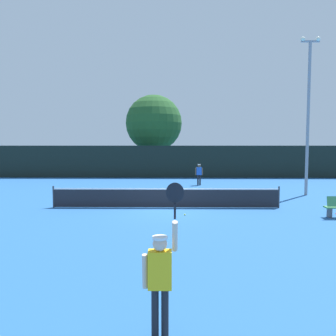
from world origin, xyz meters
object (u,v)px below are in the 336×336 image
object	(u,v)px
player_serving	(161,271)
large_tree	(154,123)
light_pole	(308,108)
parked_car_mid	(227,165)
tennis_ball	(185,215)
parked_car_near	(143,165)
player_receiving	(199,172)

from	to	relation	value
player_serving	large_tree	size ratio (longest dim) A/B	0.31
light_pole	parked_car_mid	size ratio (longest dim) A/B	2.15
tennis_ball	parked_car_near	size ratio (longest dim) A/B	0.02
large_tree	parked_car_near	distance (m)	5.45
large_tree	parked_car_mid	bearing A→B (deg)	13.73
player_serving	parked_car_mid	distance (m)	32.92
player_receiving	parked_car_near	size ratio (longest dim) A/B	0.36
parked_car_near	parked_car_mid	world-z (taller)	same
player_serving	light_pole	bearing A→B (deg)	61.28
player_serving	tennis_ball	bearing A→B (deg)	85.50
parked_car_near	parked_car_mid	distance (m)	9.55
player_receiving	parked_car_mid	size ratio (longest dim) A/B	0.36
large_tree	parked_car_mid	size ratio (longest dim) A/B	1.87
light_pole	parked_car_mid	distance (m)	17.69
parked_car_near	player_receiving	bearing A→B (deg)	-73.27
large_tree	player_serving	bearing A→B (deg)	-86.61
light_pole	parked_car_mid	xyz separation A→B (m)	(-2.08, 16.96, -4.56)
player_serving	player_receiving	size ratio (longest dim) A/B	1.58
parked_car_mid	player_receiving	bearing A→B (deg)	-100.85
tennis_ball	player_serving	bearing A→B (deg)	-94.50
player_serving	player_receiving	world-z (taller)	player_serving
large_tree	parked_car_near	world-z (taller)	large_tree
large_tree	parked_car_near	xyz separation A→B (m)	(-1.41, 2.69, -4.53)
light_pole	parked_car_mid	bearing A→B (deg)	97.00
parked_car_mid	light_pole	bearing A→B (deg)	-75.09
tennis_ball	light_pole	world-z (taller)	light_pole
player_serving	large_tree	xyz separation A→B (m)	(-1.79, 30.32, 4.19)
parked_car_near	parked_car_mid	bearing A→B (deg)	-10.35
player_receiving	light_pole	distance (m)	8.99
player_receiving	tennis_ball	bearing A→B (deg)	82.26
large_tree	player_receiving	bearing A→B (deg)	-68.47
parked_car_near	parked_car_mid	xyz separation A→B (m)	(9.53, -0.70, 0.00)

